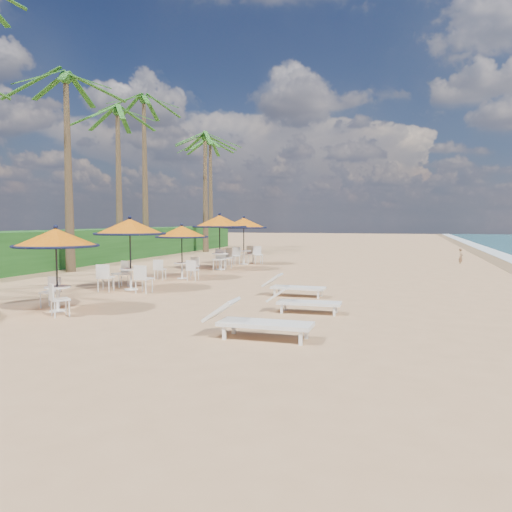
% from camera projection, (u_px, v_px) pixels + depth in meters
% --- Properties ---
extents(ground, '(160.00, 160.00, 0.00)m').
position_uv_depth(ground, '(248.00, 321.00, 11.40)').
color(ground, tan).
rests_on(ground, ground).
extents(scrub_hedge, '(3.00, 40.00, 1.80)m').
position_uv_depth(scrub_hedge, '(66.00, 248.00, 25.79)').
color(scrub_hedge, '#194716').
rests_on(scrub_hedge, ground).
extents(station_0, '(2.10, 2.10, 2.19)m').
position_uv_depth(station_0, '(56.00, 245.00, 12.47)').
color(station_0, black).
rests_on(station_0, ground).
extents(station_1, '(2.35, 2.35, 2.46)m').
position_uv_depth(station_1, '(129.00, 236.00, 16.38)').
color(station_1, black).
rests_on(station_1, ground).
extents(station_2, '(2.09, 2.13, 2.18)m').
position_uv_depth(station_2, '(182.00, 238.00, 19.58)').
color(station_2, black).
rests_on(station_2, ground).
extents(station_3, '(2.55, 2.55, 2.65)m').
position_uv_depth(station_3, '(220.00, 226.00, 23.21)').
color(station_3, black).
rests_on(station_3, ground).
extents(station_4, '(2.44, 2.44, 2.54)m').
position_uv_depth(station_4, '(244.00, 229.00, 26.08)').
color(station_4, black).
rests_on(station_4, ground).
extents(lounger_near, '(2.13, 0.67, 0.76)m').
position_uv_depth(lounger_near, '(254.00, 320.00, 9.68)').
color(lounger_near, white).
rests_on(lounger_near, ground).
extents(lounger_mid, '(1.85, 0.64, 0.66)m').
position_uv_depth(lounger_mid, '(302.00, 301.00, 12.38)').
color(lounger_mid, white).
rests_on(lounger_mid, ground).
extents(lounger_far, '(1.90, 0.64, 0.68)m').
position_uv_depth(lounger_far, '(292.00, 286.00, 15.11)').
color(lounger_far, white).
rests_on(lounger_far, ground).
extents(palm_3, '(5.00, 5.00, 8.82)m').
position_uv_depth(palm_3, '(66.00, 89.00, 21.84)').
color(palm_3, brown).
rests_on(palm_3, ground).
extents(palm_4, '(5.00, 5.00, 8.80)m').
position_uv_depth(palm_4, '(118.00, 120.00, 28.42)').
color(palm_4, brown).
rests_on(palm_4, ground).
extents(palm_5, '(5.00, 5.00, 10.31)m').
position_uv_depth(palm_5, '(144.00, 109.00, 31.92)').
color(palm_5, brown).
rests_on(palm_5, ground).
extents(palm_6, '(5.00, 5.00, 8.57)m').
position_uv_depth(palm_6, '(205.00, 144.00, 35.91)').
color(palm_6, brown).
rests_on(palm_6, ground).
extents(palm_7, '(5.00, 5.00, 8.97)m').
position_uv_depth(palm_7, '(210.00, 149.00, 40.76)').
color(palm_7, brown).
rests_on(palm_7, ground).
extents(person, '(0.31, 0.38, 0.90)m').
position_uv_depth(person, '(461.00, 256.00, 26.30)').
color(person, '#936C4B').
rests_on(person, ground).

